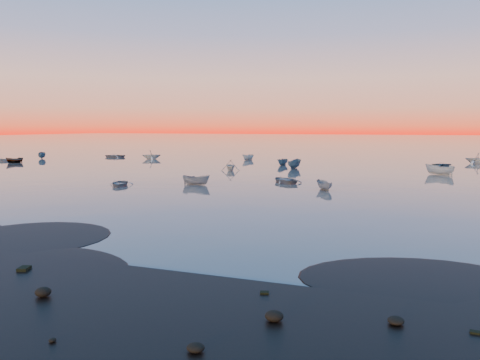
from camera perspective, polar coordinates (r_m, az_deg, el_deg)
The scene contains 5 objects.
ground at distance 123.80m, azimuth 11.88°, elevation 3.18°, with size 600.00×600.00×0.00m, color #625A52.
mud_lobes at distance 28.66m, azimuth -19.38°, elevation -7.81°, with size 140.00×6.00×0.07m, color black, non-canonical shape.
moored_fleet at distance 77.71m, azimuth 6.82°, elevation 1.37°, with size 124.00×58.00×1.20m, color beige, non-canonical shape.
boat_near_left at distance 56.78m, azimuth -14.45°, elevation -0.68°, with size 3.82×1.59×0.95m, color slate.
boat_near_center at distance 56.19m, azimuth -5.37°, elevation -0.58°, with size 3.50×1.48×1.21m, color slate.
Camera 1 is at (17.88, -22.31, 6.92)m, focal length 35.00 mm.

